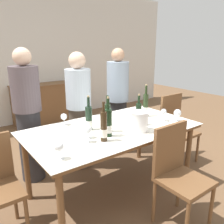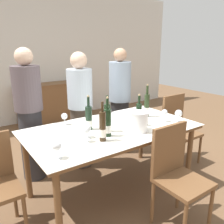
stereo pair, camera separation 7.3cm
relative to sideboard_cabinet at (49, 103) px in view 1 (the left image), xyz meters
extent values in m
plane|color=brown|center=(-0.46, -2.90, -0.42)|extent=(12.00, 12.00, 0.00)
cube|color=silver|center=(-0.46, 0.29, 0.98)|extent=(8.00, 0.10, 2.80)
cube|color=brown|center=(0.00, 0.00, -0.01)|extent=(1.50, 0.44, 0.82)
cube|color=brown|center=(0.00, 0.00, 0.41)|extent=(1.54, 0.46, 0.02)
cylinder|color=brown|center=(-1.29, -3.32, -0.05)|extent=(0.06, 0.06, 0.74)
cylinder|color=brown|center=(0.37, -3.32, -0.05)|extent=(0.06, 0.06, 0.74)
cylinder|color=brown|center=(-1.29, -2.48, -0.05)|extent=(0.06, 0.06, 0.74)
cylinder|color=brown|center=(0.37, -2.48, -0.05)|extent=(0.06, 0.06, 0.74)
cube|color=brown|center=(-0.46, -2.90, 0.34)|extent=(1.82, 1.01, 0.04)
cube|color=white|center=(-0.46, -2.90, 0.36)|extent=(1.85, 1.04, 0.01)
cylinder|color=white|center=(-0.29, -3.14, 0.47)|extent=(0.18, 0.18, 0.21)
cylinder|color=white|center=(-0.29, -3.14, 0.57)|extent=(0.19, 0.19, 0.01)
cylinder|color=black|center=(-0.57, -2.96, 0.51)|extent=(0.06, 0.06, 0.29)
cylinder|color=silver|center=(-0.57, -2.96, 0.44)|extent=(0.06, 0.06, 0.08)
cylinder|color=black|center=(-0.57, -2.96, 0.70)|extent=(0.03, 0.03, 0.09)
cylinder|color=black|center=(-0.63, -3.06, 0.50)|extent=(0.07, 0.07, 0.27)
cylinder|color=white|center=(-0.63, -3.06, 0.44)|extent=(0.08, 0.08, 0.08)
cylinder|color=black|center=(-0.63, -3.06, 0.69)|extent=(0.03, 0.03, 0.11)
cylinder|color=tan|center=(-0.63, -3.06, 0.75)|extent=(0.02, 0.02, 0.02)
cylinder|color=#1E3323|center=(-0.69, -2.80, 0.49)|extent=(0.07, 0.07, 0.25)
cylinder|color=white|center=(-0.69, -2.80, 0.43)|extent=(0.07, 0.07, 0.07)
cylinder|color=#1E3323|center=(-0.69, -2.80, 0.67)|extent=(0.03, 0.03, 0.11)
cylinder|color=tan|center=(-0.69, -2.80, 0.73)|extent=(0.02, 0.02, 0.02)
cylinder|color=#332314|center=(-0.74, -3.14, 0.50)|extent=(0.06, 0.06, 0.28)
cylinder|color=silver|center=(-0.74, -3.14, 0.44)|extent=(0.06, 0.06, 0.08)
cylinder|color=#332314|center=(-0.74, -3.14, 0.69)|extent=(0.02, 0.02, 0.10)
cylinder|color=black|center=(-0.17, -3.00, 0.49)|extent=(0.06, 0.06, 0.25)
cylinder|color=silver|center=(-0.17, -3.00, 0.43)|extent=(0.06, 0.06, 0.07)
cylinder|color=black|center=(-0.17, -3.00, 0.66)|extent=(0.03, 0.03, 0.09)
cylinder|color=tan|center=(-0.17, -3.00, 0.71)|extent=(0.02, 0.02, 0.02)
cylinder|color=#28381E|center=(0.13, -2.81, 0.50)|extent=(0.06, 0.06, 0.28)
cylinder|color=white|center=(0.13, -2.81, 0.44)|extent=(0.06, 0.06, 0.08)
cylinder|color=#28381E|center=(0.13, -2.81, 0.70)|extent=(0.03, 0.03, 0.11)
cylinder|color=tan|center=(0.13, -2.81, 0.76)|extent=(0.02, 0.02, 0.02)
cylinder|color=white|center=(-0.88, -3.07, 0.36)|extent=(0.06, 0.06, 0.00)
cylinder|color=white|center=(-0.88, -3.07, 0.41)|extent=(0.01, 0.01, 0.08)
sphere|color=white|center=(-0.88, -3.07, 0.48)|extent=(0.07, 0.07, 0.07)
cylinder|color=white|center=(0.29, -3.18, 0.36)|extent=(0.08, 0.08, 0.00)
cylinder|color=white|center=(0.29, -3.18, 0.40)|extent=(0.01, 0.01, 0.07)
sphere|color=white|center=(0.29, -3.18, 0.46)|extent=(0.09, 0.09, 0.09)
cylinder|color=white|center=(0.16, -3.08, 0.36)|extent=(0.06, 0.06, 0.00)
cylinder|color=white|center=(0.16, -3.08, 0.41)|extent=(0.01, 0.01, 0.08)
sphere|color=white|center=(0.16, -3.08, 0.47)|extent=(0.07, 0.07, 0.07)
cylinder|color=white|center=(-0.82, -2.99, 0.36)|extent=(0.07, 0.07, 0.00)
cylinder|color=white|center=(-0.82, -2.99, 0.40)|extent=(0.01, 0.01, 0.06)
sphere|color=white|center=(-0.82, -2.99, 0.45)|extent=(0.08, 0.08, 0.08)
cylinder|color=white|center=(-1.23, -3.23, 0.36)|extent=(0.07, 0.07, 0.00)
cylinder|color=white|center=(-1.23, -3.23, 0.40)|extent=(0.01, 0.01, 0.08)
sphere|color=white|center=(-1.23, -3.23, 0.47)|extent=(0.08, 0.08, 0.08)
cylinder|color=white|center=(-0.84, -2.50, 0.36)|extent=(0.07, 0.07, 0.00)
cylinder|color=white|center=(-0.84, -2.50, 0.40)|extent=(0.01, 0.01, 0.07)
sphere|color=white|center=(-0.84, -2.50, 0.46)|extent=(0.07, 0.07, 0.07)
cylinder|color=brown|center=(-1.50, -3.08, -0.20)|extent=(0.03, 0.03, 0.45)
cylinder|color=brown|center=(-1.50, -2.71, -0.20)|extent=(0.03, 0.03, 0.45)
cylinder|color=brown|center=(0.57, -3.08, -0.21)|extent=(0.03, 0.03, 0.42)
cylinder|color=brown|center=(0.94, -3.08, -0.21)|extent=(0.03, 0.03, 0.42)
cylinder|color=brown|center=(0.57, -2.71, -0.21)|extent=(0.03, 0.03, 0.42)
cylinder|color=brown|center=(0.94, -2.71, -0.21)|extent=(0.03, 0.03, 0.42)
cube|color=brown|center=(0.76, -2.90, 0.02)|extent=(0.42, 0.42, 0.04)
cube|color=brown|center=(0.76, -2.71, 0.29)|extent=(0.42, 0.04, 0.51)
cylinder|color=brown|center=(-0.45, -3.92, -0.20)|extent=(0.03, 0.03, 0.45)
cylinder|color=brown|center=(-0.08, -3.92, -0.20)|extent=(0.03, 0.03, 0.45)
cylinder|color=brown|center=(-0.45, -3.55, -0.20)|extent=(0.03, 0.03, 0.45)
cylinder|color=brown|center=(-0.08, -3.55, -0.20)|extent=(0.03, 0.03, 0.45)
cube|color=brown|center=(-0.27, -3.73, 0.04)|extent=(0.42, 0.42, 0.04)
cube|color=brown|center=(-0.27, -3.54, 0.30)|extent=(0.42, 0.04, 0.48)
cylinder|color=#2D2D33|center=(-1.10, -2.08, 0.03)|extent=(0.28, 0.28, 0.90)
cylinder|color=#594C51|center=(-1.10, -2.08, 0.74)|extent=(0.33, 0.33, 0.53)
sphere|color=beige|center=(-1.10, -2.08, 1.11)|extent=(0.21, 0.21, 0.21)
cylinder|color=#51473D|center=(-0.45, -2.14, 0.00)|extent=(0.28, 0.28, 0.84)
cylinder|color=silver|center=(-0.45, -2.14, 0.68)|extent=(0.33, 0.33, 0.51)
sphere|color=beige|center=(-0.45, -2.14, 1.04)|extent=(0.22, 0.22, 0.22)
cylinder|color=#262628|center=(0.27, -2.07, -0.01)|extent=(0.28, 0.28, 0.82)
cylinder|color=#8C9EB2|center=(0.27, -2.07, 0.70)|extent=(0.33, 0.33, 0.59)
sphere|color=tan|center=(0.27, -2.07, 1.09)|extent=(0.20, 0.20, 0.20)
camera|label=1|loc=(-1.93, -4.85, 1.25)|focal=38.00mm
camera|label=2|loc=(-1.87, -4.89, 1.25)|focal=38.00mm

